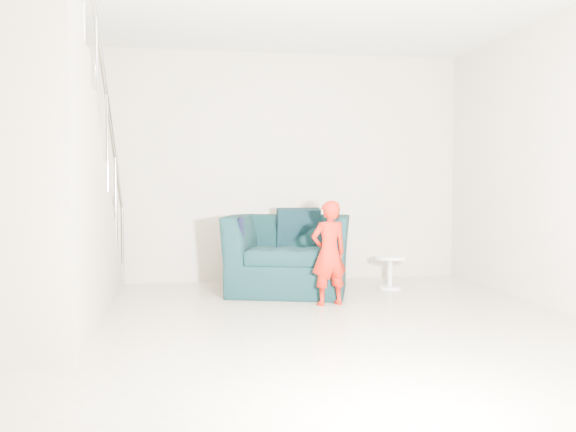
# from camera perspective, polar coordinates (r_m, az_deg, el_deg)

# --- Properties ---
(floor) EXTENTS (5.50, 5.50, 0.00)m
(floor) POSITION_cam_1_polar(r_m,az_deg,el_deg) (4.66, 0.62, -11.28)
(floor) COLOR tan
(floor) RESTS_ON ground
(back_wall) EXTENTS (5.00, 0.00, 5.00)m
(back_wall) POSITION_cam_1_polar(r_m,az_deg,el_deg) (7.25, -3.20, 4.58)
(back_wall) COLOR #BDAC9A
(back_wall) RESTS_ON floor
(front_wall) EXTENTS (5.00, 0.00, 5.00)m
(front_wall) POSITION_cam_1_polar(r_m,az_deg,el_deg) (1.89, 15.62, 8.97)
(front_wall) COLOR #BDAC9A
(front_wall) RESTS_ON floor
(armchair) EXTENTS (1.52, 1.42, 0.82)m
(armchair) POSITION_cam_1_polar(r_m,az_deg,el_deg) (6.50, 0.09, -3.54)
(armchair) COLOR black
(armchair) RESTS_ON floor
(toddler) EXTENTS (0.41, 0.32, 1.00)m
(toddler) POSITION_cam_1_polar(r_m,az_deg,el_deg) (5.80, 3.86, -3.47)
(toddler) COLOR #9E0508
(toddler) RESTS_ON floor
(side_table) EXTENTS (0.37, 0.37, 0.37)m
(side_table) POSITION_cam_1_polar(r_m,az_deg,el_deg) (6.80, 9.52, -4.69)
(side_table) COLOR silver
(side_table) RESTS_ON floor
(staircase) EXTENTS (1.02, 3.03, 3.62)m
(staircase) POSITION_cam_1_polar(r_m,az_deg,el_deg) (5.15, -23.02, 0.50)
(staircase) COLOR #ADA089
(staircase) RESTS_ON floor
(cushion) EXTENTS (0.48, 0.23, 0.48)m
(cushion) POSITION_cam_1_polar(r_m,az_deg,el_deg) (6.82, 0.93, -1.21)
(cushion) COLOR black
(cushion) RESTS_ON armchair
(throw) EXTENTS (0.05, 0.53, 0.59)m
(throw) POSITION_cam_1_polar(r_m,az_deg,el_deg) (6.34, -4.60, -2.75)
(throw) COLOR black
(throw) RESTS_ON armchair
(phone) EXTENTS (0.02, 0.05, 0.10)m
(phone) POSITION_cam_1_polar(r_m,az_deg,el_deg) (5.79, 4.67, 0.18)
(phone) COLOR black
(phone) RESTS_ON toddler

